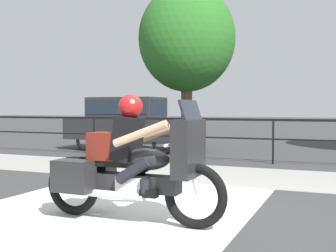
{
  "coord_description": "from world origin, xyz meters",
  "views": [
    {
      "loc": [
        1.59,
        -4.89,
        1.36
      ],
      "look_at": [
        -0.83,
        0.87,
        1.09
      ],
      "focal_mm": 45.0,
      "sensor_mm": 36.0,
      "label": 1
    }
  ],
  "objects": [
    {
      "name": "motorcycle",
      "position": [
        -0.76,
        -0.46,
        0.69
      ],
      "size": [
        2.39,
        0.76,
        1.53
      ],
      "rotation": [
        0.0,
        0.0,
        0.03
      ],
      "color": "black",
      "rests_on": "ground"
    },
    {
      "name": "ground_plane",
      "position": [
        0.0,
        0.0,
        0.0
      ],
      "size": [
        120.0,
        120.0,
        0.0
      ],
      "primitive_type": "plane",
      "color": "#38383A"
    },
    {
      "name": "crosswalk_band",
      "position": [
        -1.27,
        -0.2,
        0.0
      ],
      "size": [
        3.62,
        6.0,
        0.01
      ],
      "primitive_type": "cube",
      "color": "silver",
      "rests_on": "ground"
    },
    {
      "name": "parked_car",
      "position": [
        -4.76,
        7.15,
        0.97
      ],
      "size": [
        4.35,
        1.62,
        1.71
      ],
      "rotation": [
        0.0,
        0.0,
        -0.07
      ],
      "color": "#232326",
      "rests_on": "ground"
    },
    {
      "name": "tree_behind_car",
      "position": [
        -3.55,
        9.05,
        3.78
      ],
      "size": [
        3.39,
        3.39,
        5.66
      ],
      "color": "brown",
      "rests_on": "ground"
    },
    {
      "name": "fence_railing",
      "position": [
        0.0,
        5.49,
        0.87
      ],
      "size": [
        36.0,
        0.05,
        1.1
      ],
      "color": "black",
      "rests_on": "ground"
    },
    {
      "name": "sidewalk_band",
      "position": [
        0.0,
        3.4,
        0.01
      ],
      "size": [
        44.0,
        2.4,
        0.01
      ],
      "primitive_type": "cube",
      "color": "#99968E",
      "rests_on": "ground"
    }
  ]
}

